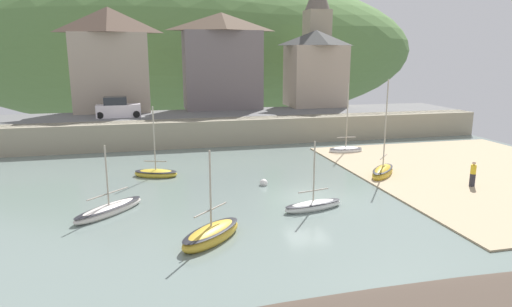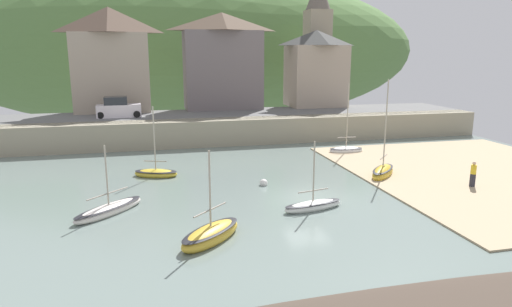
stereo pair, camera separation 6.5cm
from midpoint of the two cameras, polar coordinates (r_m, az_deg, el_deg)
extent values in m
cube|color=slate|center=(26.96, 6.61, -5.63)|extent=(48.00, 40.00, 0.06)
cube|color=tan|center=(35.67, 27.10, -2.30)|extent=(18.00, 22.00, 0.10)
cube|color=gray|center=(42.58, -1.19, 2.89)|extent=(48.00, 2.40, 2.40)
cube|color=#606060|center=(45.99, -2.18, 5.06)|extent=(48.00, 9.00, 0.10)
ellipsoid|color=#567D40|center=(79.55, -8.46, 12.82)|extent=(80.00, 44.00, 25.41)
cube|color=tan|center=(49.37, -17.77, 9.72)|extent=(7.53, 4.18, 8.02)
pyramid|color=brown|center=(49.45, -18.19, 15.83)|extent=(7.83, 4.48, 2.52)
cube|color=slate|center=(49.91, -4.22, 10.48)|extent=(8.23, 4.40, 8.34)
pyramid|color=brown|center=(49.99, -4.32, 16.35)|extent=(8.53, 4.70, 1.89)
cube|color=tan|center=(52.79, 7.63, 9.71)|extent=(6.22, 5.05, 6.85)
pyramid|color=#40413E|center=(52.76, 7.76, 14.35)|extent=(6.52, 5.35, 1.69)
cube|color=gray|center=(57.03, 7.74, 12.04)|extent=(2.80, 2.80, 11.09)
ellipsoid|color=white|center=(24.98, 7.30, -6.66)|extent=(3.67, 1.65, 0.62)
ellipsoid|color=black|center=(24.92, 7.31, -6.29)|extent=(3.60, 1.62, 0.12)
cylinder|color=#B2A893|center=(24.40, 7.43, -2.29)|extent=(0.09, 0.09, 3.32)
cylinder|color=gray|center=(24.70, 7.36, -4.69)|extent=(1.87, 0.48, 0.07)
ellipsoid|color=gold|center=(32.41, 15.83, -2.37)|extent=(3.23, 3.34, 0.97)
ellipsoid|color=black|center=(32.34, 15.85, -1.91)|extent=(3.17, 3.28, 0.12)
cylinder|color=#B2A893|center=(31.72, 16.20, 3.67)|extent=(0.09, 0.09, 5.93)
cylinder|color=gray|center=(32.14, 15.95, -0.40)|extent=(1.21, 1.28, 0.07)
ellipsoid|color=silver|center=(25.37, -18.06, -6.86)|extent=(3.90, 3.94, 0.67)
ellipsoid|color=black|center=(25.31, -18.09, -6.47)|extent=(3.83, 3.86, 0.12)
cylinder|color=#B2A893|center=(24.81, -18.36, -2.63)|extent=(0.09, 0.09, 3.21)
cylinder|color=gray|center=(25.08, -18.21, -4.84)|extent=(1.97, 2.00, 0.07)
ellipsoid|color=gold|center=(32.06, -12.52, -2.52)|extent=(3.30, 2.29, 0.63)
ellipsoid|color=black|center=(32.02, -12.53, -2.22)|extent=(3.24, 2.24, 0.12)
cylinder|color=#B2A893|center=(31.52, -12.73, 1.89)|extent=(0.09, 0.09, 4.38)
cylinder|color=gray|center=(31.85, -12.59, -0.96)|extent=(1.57, 0.62, 0.07)
ellipsoid|color=white|center=(39.45, 11.39, 0.37)|extent=(3.02, 1.32, 0.69)
ellipsoid|color=black|center=(39.41, 11.40, 0.65)|extent=(2.96, 1.29, 0.12)
cylinder|color=#B2A893|center=(38.94, 11.58, 4.75)|extent=(0.09, 0.09, 5.38)
cylinder|color=gray|center=(39.23, 11.46, 2.03)|extent=(1.67, 0.17, 0.07)
ellipsoid|color=gold|center=(20.90, -5.65, -10.29)|extent=(3.65, 3.62, 0.93)
ellipsoid|color=black|center=(20.80, -5.66, -9.64)|extent=(3.58, 3.55, 0.12)
cylinder|color=#B2A893|center=(20.15, -5.78, -4.47)|extent=(0.09, 0.09, 3.50)
cylinder|color=gray|center=(20.45, -5.72, -7.10)|extent=(1.71, 1.69, 0.07)
cube|color=silver|center=(45.12, -16.94, 5.21)|extent=(4.15, 1.83, 1.20)
cube|color=#282D33|center=(45.03, -17.33, 6.39)|extent=(2.15, 1.57, 0.80)
cylinder|color=black|center=(45.87, -14.80, 5.10)|extent=(0.64, 0.22, 0.64)
cylinder|color=black|center=(44.29, -14.83, 4.84)|extent=(0.64, 0.22, 0.64)
cylinder|color=black|center=(46.07, -18.92, 4.87)|extent=(0.64, 0.22, 0.64)
cylinder|color=black|center=(44.49, -19.09, 4.60)|extent=(0.64, 0.22, 0.64)
cube|color=#282833|center=(31.66, 25.82, -3.06)|extent=(0.28, 0.20, 0.82)
cylinder|color=gold|center=(31.50, 25.94, -1.83)|extent=(0.34, 0.34, 0.58)
sphere|color=#D1A889|center=(31.41, 26.01, -1.12)|extent=(0.22, 0.22, 0.22)
sphere|color=silver|center=(29.17, 1.03, -3.76)|extent=(0.51, 0.51, 0.51)
camera|label=1|loc=(0.03, -90.24, -0.05)|focal=31.53mm
camera|label=2|loc=(0.03, 89.76, 0.05)|focal=31.53mm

